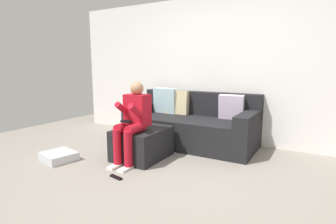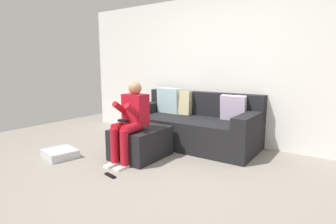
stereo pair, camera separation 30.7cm
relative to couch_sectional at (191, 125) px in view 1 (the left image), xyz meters
The scene contains 7 objects.
ground_plane 1.64m from the couch_sectional, 80.64° to the right, with size 7.60×7.60×0.00m, color gray.
wall_back 1.05m from the couch_sectional, 60.90° to the left, with size 5.84×0.10×2.46m, color white.
couch_sectional is the anchor object (origin of this frame).
ottoman 1.04m from the couch_sectional, 106.84° to the right, with size 0.61×0.77×0.43m, color black.
person_seated 1.26m from the couch_sectional, 104.19° to the right, with size 0.32×0.61×1.09m.
storage_bin 2.09m from the couch_sectional, 126.97° to the right, with size 0.44×0.39×0.11m, color silver.
remote_near_ottoman 1.77m from the couch_sectional, 95.02° to the right, with size 0.19×0.04×0.02m, color black.
Camera 1 is at (1.60, -2.42, 1.29)m, focal length 28.83 mm.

